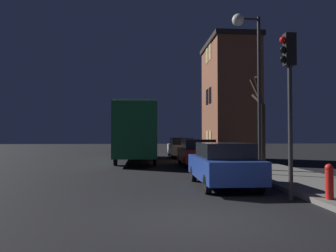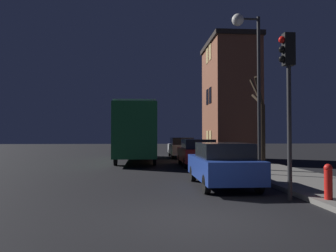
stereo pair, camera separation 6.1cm
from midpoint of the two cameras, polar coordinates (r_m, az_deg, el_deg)
name	(u,v)px [view 1 (the left image)]	position (r m, az deg, el deg)	size (l,w,h in m)	color
ground_plane	(207,219)	(7.24, 6.56, -15.82)	(120.00, 120.00, 0.00)	black
brick_building	(229,100)	(23.53, 10.56, 4.54)	(3.19, 5.68, 8.25)	brown
streetlamp	(249,56)	(14.64, 13.73, 11.79)	(1.23, 0.51, 6.81)	#28282B
traffic_light	(289,81)	(9.72, 20.12, 7.45)	(0.43, 0.24, 4.61)	#28282B
bare_tree	(261,126)	(16.14, 15.85, 0.07)	(0.87, 1.94, 4.44)	#2D2319
bus	(136,129)	(22.78, -5.62, -0.48)	(2.48, 10.49, 3.74)	#1E6B33
car_near_lane	(223,164)	(11.52, 9.42, -6.55)	(1.81, 4.19, 1.51)	navy
car_mid_lane	(197,152)	(18.87, 5.02, -4.59)	(1.87, 4.20, 1.54)	#B21E19
car_far_lane	(181,147)	(26.19, 2.20, -3.71)	(1.83, 4.69, 1.58)	#B7BABF
fire_hydrant	(329,181)	(9.42, 26.11, -8.54)	(0.21, 0.21, 0.91)	red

